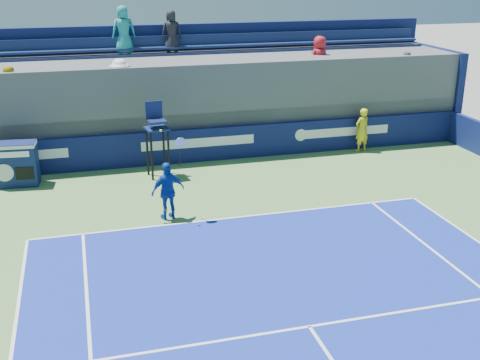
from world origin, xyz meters
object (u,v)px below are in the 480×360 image
object	(u,v)px
ball_person	(362,130)
match_clock	(16,163)
umpire_chair	(157,131)
tennis_player	(168,191)

from	to	relation	value
ball_person	match_clock	distance (m)	12.10
ball_person	umpire_chair	world-z (taller)	umpire_chair
ball_person	tennis_player	distance (m)	9.04
tennis_player	umpire_chair	bearing A→B (deg)	86.56
ball_person	match_clock	size ratio (longest dim) A/B	1.16
umpire_chair	tennis_player	distance (m)	3.66
match_clock	tennis_player	bearing A→B (deg)	-42.97
tennis_player	match_clock	bearing A→B (deg)	137.03
umpire_chair	tennis_player	size ratio (longest dim) A/B	0.96
ball_person	match_clock	xyz separation A→B (m)	(-12.09, -0.50, -0.08)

